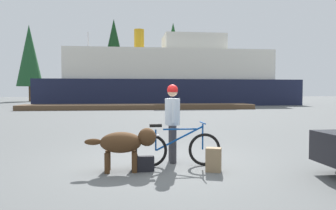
{
  "coord_description": "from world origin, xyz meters",
  "views": [
    {
      "loc": [
        -0.76,
        -6.62,
        1.51
      ],
      "look_at": [
        0.23,
        1.31,
        1.17
      ],
      "focal_mm": 34.43,
      "sensor_mm": 36.0,
      "label": 1
    }
  ],
  "objects_px": {
    "dog": "(126,143)",
    "sailboat_moored": "(89,101)",
    "backpack": "(214,160)",
    "ferry_boat": "(170,79)",
    "bicycle": "(177,148)",
    "handbag_pannier": "(145,164)",
    "person_cyclist": "(172,116)"
  },
  "relations": [
    {
      "from": "dog",
      "to": "handbag_pannier",
      "type": "distance_m",
      "value": 0.55
    },
    {
      "from": "bicycle",
      "to": "handbag_pannier",
      "type": "relative_size",
      "value": 5.48
    },
    {
      "from": "bicycle",
      "to": "handbag_pannier",
      "type": "xyz_separation_m",
      "value": [
        -0.65,
        -0.3,
        -0.23
      ]
    },
    {
      "from": "bicycle",
      "to": "person_cyclist",
      "type": "xyz_separation_m",
      "value": [
        -0.04,
        0.39,
        0.62
      ]
    },
    {
      "from": "handbag_pannier",
      "to": "dog",
      "type": "bearing_deg",
      "value": 174.51
    },
    {
      "from": "person_cyclist",
      "to": "ferry_boat",
      "type": "xyz_separation_m",
      "value": [
        3.78,
        29.25,
        1.9
      ]
    },
    {
      "from": "dog",
      "to": "handbag_pannier",
      "type": "bearing_deg",
      "value": -5.49
    },
    {
      "from": "bicycle",
      "to": "backpack",
      "type": "relative_size",
      "value": 3.9
    },
    {
      "from": "dog",
      "to": "sailboat_moored",
      "type": "bearing_deg",
      "value": 98.01
    },
    {
      "from": "bicycle",
      "to": "sailboat_moored",
      "type": "distance_m",
      "value": 28.97
    },
    {
      "from": "person_cyclist",
      "to": "handbag_pannier",
      "type": "distance_m",
      "value": 1.26
    },
    {
      "from": "bicycle",
      "to": "backpack",
      "type": "bearing_deg",
      "value": -39.11
    },
    {
      "from": "dog",
      "to": "ferry_boat",
      "type": "distance_m",
      "value": 30.38
    },
    {
      "from": "person_cyclist",
      "to": "backpack",
      "type": "distance_m",
      "value": 1.34
    },
    {
      "from": "backpack",
      "to": "bicycle",
      "type": "bearing_deg",
      "value": 140.89
    },
    {
      "from": "bicycle",
      "to": "dog",
      "type": "distance_m",
      "value": 1.07
    },
    {
      "from": "handbag_pannier",
      "to": "backpack",
      "type": "bearing_deg",
      "value": -8.82
    },
    {
      "from": "dog",
      "to": "sailboat_moored",
      "type": "relative_size",
      "value": 0.16
    },
    {
      "from": "dog",
      "to": "ferry_boat",
      "type": "relative_size",
      "value": 0.05
    },
    {
      "from": "bicycle",
      "to": "dog",
      "type": "relative_size",
      "value": 1.31
    },
    {
      "from": "bicycle",
      "to": "ferry_boat",
      "type": "bearing_deg",
      "value": 82.81
    },
    {
      "from": "backpack",
      "to": "ferry_boat",
      "type": "height_order",
      "value": "ferry_boat"
    },
    {
      "from": "bicycle",
      "to": "dog",
      "type": "height_order",
      "value": "bicycle"
    },
    {
      "from": "person_cyclist",
      "to": "ferry_boat",
      "type": "relative_size",
      "value": 0.06
    },
    {
      "from": "dog",
      "to": "handbag_pannier",
      "type": "height_order",
      "value": "dog"
    },
    {
      "from": "dog",
      "to": "sailboat_moored",
      "type": "height_order",
      "value": "sailboat_moored"
    },
    {
      "from": "bicycle",
      "to": "person_cyclist",
      "type": "bearing_deg",
      "value": 95.6
    },
    {
      "from": "handbag_pannier",
      "to": "sailboat_moored",
      "type": "height_order",
      "value": "sailboat_moored"
    },
    {
      "from": "backpack",
      "to": "sailboat_moored",
      "type": "bearing_deg",
      "value": 101.09
    },
    {
      "from": "sailboat_moored",
      "to": "handbag_pannier",
      "type": "bearing_deg",
      "value": -81.28
    },
    {
      "from": "handbag_pannier",
      "to": "sailboat_moored",
      "type": "xyz_separation_m",
      "value": [
        -4.42,
        28.83,
        0.34
      ]
    },
    {
      "from": "bicycle",
      "to": "person_cyclist",
      "type": "height_order",
      "value": "person_cyclist"
    }
  ]
}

